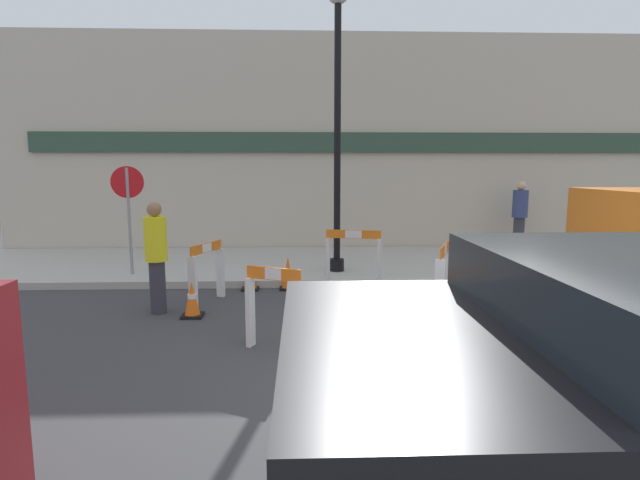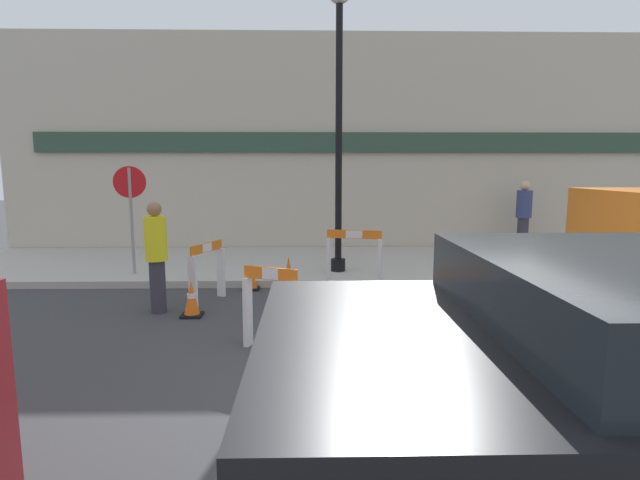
% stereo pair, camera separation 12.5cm
% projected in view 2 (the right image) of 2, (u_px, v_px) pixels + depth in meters
% --- Properties ---
extents(ground_plane, '(60.00, 60.00, 0.00)m').
position_uv_depth(ground_plane, '(446.00, 401.00, 4.65)').
color(ground_plane, '#38383A').
extents(sidewalk_slab, '(18.00, 3.93, 0.13)m').
position_uv_depth(sidewalk_slab, '(367.00, 263.00, 11.03)').
color(sidewalk_slab, '#ADA89E').
rests_on(sidewalk_slab, ground_plane).
extents(storefront_facade, '(18.00, 0.22, 5.50)m').
position_uv_depth(storefront_facade, '(359.00, 145.00, 12.67)').
color(storefront_facade, '#BCB29E').
rests_on(storefront_facade, ground_plane).
extents(streetlamp_post, '(0.44, 0.44, 5.46)m').
position_uv_depth(streetlamp_post, '(339.00, 89.00, 9.41)').
color(streetlamp_post, black).
rests_on(streetlamp_post, sidewalk_slab).
extents(stop_sign, '(0.59, 0.12, 2.06)m').
position_uv_depth(stop_sign, '(131.00, 202.00, 9.47)').
color(stop_sign, gray).
rests_on(stop_sign, sidewalk_slab).
extents(barricade_0, '(0.98, 0.33, 1.07)m').
position_uv_depth(barricade_0, '(354.00, 257.00, 8.86)').
color(barricade_0, white).
rests_on(barricade_0, ground_plane).
extents(barricade_1, '(0.45, 0.83, 0.97)m').
position_uv_depth(barricade_1, '(207.00, 270.00, 8.04)').
color(barricade_1, white).
rests_on(barricade_1, ground_plane).
extents(barricade_2, '(0.70, 0.42, 1.00)m').
position_uv_depth(barricade_2, '(271.00, 307.00, 5.91)').
color(barricade_2, white).
rests_on(barricade_2, ground_plane).
extents(barricade_3, '(0.42, 0.72, 1.13)m').
position_uv_depth(barricade_3, '(442.00, 283.00, 6.82)').
color(barricade_3, white).
rests_on(barricade_3, ground_plane).
extents(traffic_cone_0, '(0.30, 0.30, 0.60)m').
position_uv_depth(traffic_cone_0, '(289.00, 274.00, 8.92)').
color(traffic_cone_0, black).
rests_on(traffic_cone_0, ground_plane).
extents(traffic_cone_1, '(0.30, 0.30, 0.53)m').
position_uv_depth(traffic_cone_1, '(192.00, 299.00, 7.28)').
color(traffic_cone_1, black).
rests_on(traffic_cone_1, ground_plane).
extents(traffic_cone_2, '(0.30, 0.30, 0.47)m').
position_uv_depth(traffic_cone_2, '(251.00, 277.00, 8.90)').
color(traffic_cone_2, black).
rests_on(traffic_cone_2, ground_plane).
extents(traffic_cone_3, '(0.30, 0.30, 0.50)m').
position_uv_depth(traffic_cone_3, '(458.00, 292.00, 7.79)').
color(traffic_cone_3, black).
rests_on(traffic_cone_3, ground_plane).
extents(person_worker, '(0.34, 0.34, 1.67)m').
position_uv_depth(person_worker, '(156.00, 253.00, 7.40)').
color(person_worker, '#33333D').
rests_on(person_worker, ground_plane).
extents(person_pedestrian, '(0.49, 0.49, 1.71)m').
position_uv_depth(person_pedestrian, '(524.00, 213.00, 12.31)').
color(person_pedestrian, '#33333D').
rests_on(person_pedestrian, sidewalk_slab).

